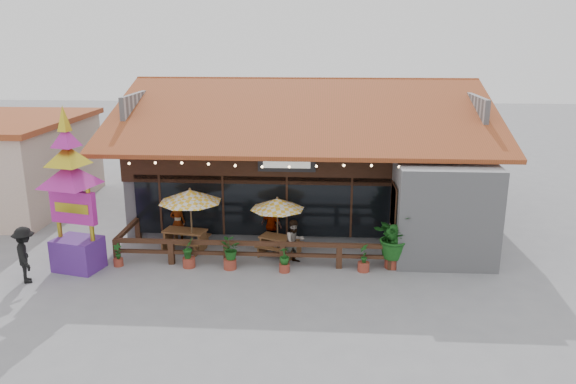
# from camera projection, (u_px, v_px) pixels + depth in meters

# --- Properties ---
(ground) EXTENTS (100.00, 100.00, 0.00)m
(ground) POSITION_uv_depth(u_px,v_px,m) (297.00, 261.00, 20.42)
(ground) COLOR gray
(ground) RESTS_ON ground
(restaurant_building) EXTENTS (15.50, 14.73, 6.09)m
(restaurant_building) POSITION_uv_depth(u_px,v_px,m) (310.00, 163.00, 26.16)
(restaurant_building) COLOR #A2A3A7
(restaurant_building) RESTS_ON ground
(patio_railing) EXTENTS (10.00, 2.60, 0.92)m
(patio_railing) POSITION_uv_depth(u_px,v_px,m) (234.00, 247.00, 20.14)
(patio_railing) COLOR #412817
(patio_railing) RESTS_ON ground
(umbrella_left) EXTENTS (2.99, 2.99, 2.52)m
(umbrella_left) POSITION_uv_depth(u_px,v_px,m) (190.00, 196.00, 20.73)
(umbrella_left) COLOR brown
(umbrella_left) RESTS_ON ground
(umbrella_right) EXTENTS (2.51, 2.51, 2.18)m
(umbrella_right) POSITION_uv_depth(u_px,v_px,m) (277.00, 204.00, 20.79)
(umbrella_right) COLOR brown
(umbrella_right) RESTS_ON ground
(picnic_table_left) EXTENTS (1.83, 1.66, 0.77)m
(picnic_table_left) POSITION_uv_depth(u_px,v_px,m) (185.00, 236.00, 21.44)
(picnic_table_left) COLOR brown
(picnic_table_left) RESTS_ON ground
(picnic_table_right) EXTENTS (1.83, 1.72, 0.71)m
(picnic_table_right) POSITION_uv_depth(u_px,v_px,m) (280.00, 243.00, 20.92)
(picnic_table_right) COLOR brown
(picnic_table_right) RESTS_ON ground
(thai_sign_tower) EXTENTS (2.76, 2.76, 6.18)m
(thai_sign_tower) POSITION_uv_depth(u_px,v_px,m) (70.00, 179.00, 18.88)
(thai_sign_tower) COLOR #532485
(thai_sign_tower) RESTS_ON ground
(tropical_plant) EXTENTS (1.86, 1.90, 1.99)m
(tropical_plant) POSITION_uv_depth(u_px,v_px,m) (394.00, 237.00, 19.58)
(tropical_plant) COLOR maroon
(tropical_plant) RESTS_ON ground
(diner_a) EXTENTS (0.61, 0.41, 1.64)m
(diner_a) POSITION_uv_depth(u_px,v_px,m) (178.00, 222.00, 22.15)
(diner_a) COLOR #371C11
(diner_a) RESTS_ON ground
(diner_b) EXTENTS (1.00, 0.97, 1.62)m
(diner_b) POSITION_uv_depth(u_px,v_px,m) (294.00, 242.00, 20.07)
(diner_b) COLOR #371C11
(diner_b) RESTS_ON ground
(diner_c) EXTENTS (1.02, 0.84, 1.63)m
(diner_c) POSITION_uv_depth(u_px,v_px,m) (272.00, 225.00, 21.77)
(diner_c) COLOR #371C11
(diner_c) RESTS_ON ground
(pedestrian) EXTENTS (1.25, 1.43, 1.91)m
(pedestrian) POSITION_uv_depth(u_px,v_px,m) (25.00, 255.00, 18.50)
(pedestrian) COLOR black
(pedestrian) RESTS_ON ground
(planter_a) EXTENTS (0.34, 0.34, 0.83)m
(planter_a) POSITION_uv_depth(u_px,v_px,m) (118.00, 257.00, 19.94)
(planter_a) COLOR maroon
(planter_a) RESTS_ON ground
(planter_b) EXTENTS (0.48, 0.51, 1.08)m
(planter_b) POSITION_uv_depth(u_px,v_px,m) (189.00, 254.00, 19.79)
(planter_b) COLOR maroon
(planter_b) RESTS_ON ground
(planter_c) EXTENTS (0.76, 0.69, 1.10)m
(planter_c) POSITION_uv_depth(u_px,v_px,m) (230.00, 252.00, 19.61)
(planter_c) COLOR maroon
(planter_c) RESTS_ON ground
(planter_d) EXTENTS (0.43, 0.43, 0.91)m
(planter_d) POSITION_uv_depth(u_px,v_px,m) (284.00, 260.00, 19.40)
(planter_d) COLOR maroon
(planter_d) RESTS_ON ground
(planter_e) EXTENTS (0.41, 0.41, 1.00)m
(planter_e) POSITION_uv_depth(u_px,v_px,m) (364.00, 260.00, 19.46)
(planter_e) COLOR maroon
(planter_e) RESTS_ON ground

